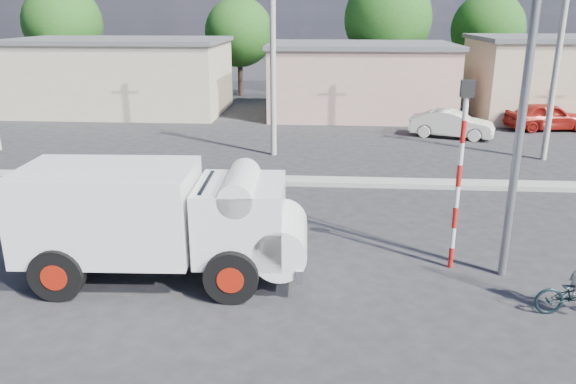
# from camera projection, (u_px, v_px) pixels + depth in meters

# --- Properties ---
(ground_plane) EXTENTS (120.00, 120.00, 0.00)m
(ground_plane) POSITION_uv_depth(u_px,v_px,m) (312.00, 293.00, 12.02)
(ground_plane) COLOR #262628
(ground_plane) RESTS_ON ground
(median) EXTENTS (40.00, 0.80, 0.16)m
(median) POSITION_uv_depth(u_px,v_px,m) (320.00, 181.00, 19.58)
(median) COLOR #99968E
(median) RESTS_ON ground
(truck) EXTENTS (6.29, 2.71, 2.56)m
(truck) POSITION_uv_depth(u_px,v_px,m) (164.00, 218.00, 12.31)
(truck) COLOR black
(truck) RESTS_ON ground
(car_cream) EXTENTS (4.11, 2.51, 1.28)m
(car_cream) POSITION_uv_depth(u_px,v_px,m) (452.00, 124.00, 26.58)
(car_cream) COLOR silver
(car_cream) RESTS_ON ground
(car_red) EXTENTS (4.27, 2.20, 1.39)m
(car_red) POSITION_uv_depth(u_px,v_px,m) (548.00, 116.00, 28.22)
(car_red) COLOR #A01812
(car_red) RESTS_ON ground
(traffic_pole) EXTENTS (0.28, 0.18, 4.36)m
(traffic_pole) POSITION_uv_depth(u_px,v_px,m) (460.00, 161.00, 12.42)
(traffic_pole) COLOR red
(traffic_pole) RESTS_ON ground
(streetlight) EXTENTS (2.34, 0.22, 9.00)m
(streetlight) POSITION_uv_depth(u_px,v_px,m) (522.00, 52.00, 11.34)
(streetlight) COLOR slate
(streetlight) RESTS_ON ground
(building_row) EXTENTS (37.80, 7.30, 4.44)m
(building_row) POSITION_uv_depth(u_px,v_px,m) (344.00, 77.00, 32.16)
(building_row) COLOR #C2B492
(building_row) RESTS_ON ground
(tree_row) EXTENTS (34.13, 7.32, 8.10)m
(tree_row) POSITION_uv_depth(u_px,v_px,m) (293.00, 25.00, 37.84)
(tree_row) COLOR #38281E
(tree_row) RESTS_ON ground
(utility_poles) EXTENTS (35.40, 0.24, 8.00)m
(utility_poles) POSITION_uv_depth(u_px,v_px,m) (406.00, 56.00, 21.92)
(utility_poles) COLOR #99968E
(utility_poles) RESTS_ON ground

